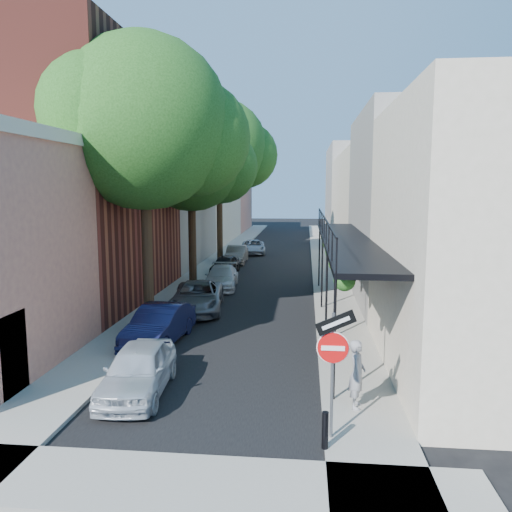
% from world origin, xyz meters
% --- Properties ---
extents(ground, '(160.00, 160.00, 0.00)m').
position_xyz_m(ground, '(0.00, 0.00, 0.00)').
color(ground, black).
rests_on(ground, ground).
extents(road_surface, '(6.00, 64.00, 0.01)m').
position_xyz_m(road_surface, '(0.00, 30.00, 0.01)').
color(road_surface, black).
rests_on(road_surface, ground).
extents(sidewalk_left, '(2.00, 64.00, 0.12)m').
position_xyz_m(sidewalk_left, '(-4.00, 30.00, 0.06)').
color(sidewalk_left, gray).
rests_on(sidewalk_left, ground).
extents(sidewalk_right, '(2.00, 64.00, 0.12)m').
position_xyz_m(sidewalk_right, '(4.00, 30.00, 0.06)').
color(sidewalk_right, gray).
rests_on(sidewalk_right, ground).
extents(sidewalk_cross, '(12.00, 2.00, 0.12)m').
position_xyz_m(sidewalk_cross, '(0.00, -1.00, 0.06)').
color(sidewalk_cross, gray).
rests_on(sidewalk_cross, ground).
extents(buildings_left, '(10.10, 59.10, 12.00)m').
position_xyz_m(buildings_left, '(-9.30, 28.76, 4.94)').
color(buildings_left, tan).
rests_on(buildings_left, ground).
extents(buildings_right, '(9.80, 55.00, 10.00)m').
position_xyz_m(buildings_right, '(8.99, 29.49, 4.42)').
color(buildings_right, beige).
rests_on(buildings_right, ground).
extents(sign_post, '(0.89, 0.17, 2.99)m').
position_xyz_m(sign_post, '(3.16, 0.97, 2.04)').
color(sign_post, '#595B60').
rests_on(sign_post, ground).
extents(bollard, '(0.14, 0.14, 0.80)m').
position_xyz_m(bollard, '(3.00, 0.50, 0.52)').
color(bollard, black).
rests_on(bollard, sidewalk_right).
extents(oak_near, '(7.48, 6.80, 11.42)m').
position_xyz_m(oak_near, '(-3.37, 10.26, 7.88)').
color(oak_near, '#312013').
rests_on(oak_near, ground).
extents(oak_mid, '(6.60, 6.00, 10.20)m').
position_xyz_m(oak_mid, '(-3.42, 18.23, 7.06)').
color(oak_mid, '#312013').
rests_on(oak_mid, ground).
extents(oak_far, '(7.70, 7.00, 11.90)m').
position_xyz_m(oak_far, '(-3.35, 27.27, 8.26)').
color(oak_far, '#312013').
rests_on(oak_far, ground).
extents(parked_car_a, '(1.86, 4.03, 1.34)m').
position_xyz_m(parked_car_a, '(-1.90, 3.10, 0.67)').
color(parked_car_a, '#B5BEC9').
rests_on(parked_car_a, ground).
extents(parked_car_b, '(1.79, 4.23, 1.36)m').
position_xyz_m(parked_car_b, '(-2.60, 7.43, 0.68)').
color(parked_car_b, '#13163B').
rests_on(parked_car_b, ground).
extents(parked_car_c, '(2.75, 4.95, 1.31)m').
position_xyz_m(parked_car_c, '(-2.26, 12.15, 0.66)').
color(parked_car_c, slate).
rests_on(parked_car_c, ground).
extents(parked_car_d, '(1.99, 4.31, 1.22)m').
position_xyz_m(parked_car_d, '(-2.05, 17.35, 0.61)').
color(parked_car_d, silver).
rests_on(parked_car_d, ground).
extents(parked_car_e, '(1.74, 3.60, 1.18)m').
position_xyz_m(parked_car_e, '(-2.60, 22.03, 0.59)').
color(parked_car_e, black).
rests_on(parked_car_e, ground).
extents(parked_car_f, '(1.44, 3.95, 1.29)m').
position_xyz_m(parked_car_f, '(-2.48, 26.43, 0.65)').
color(parked_car_f, '#6D645C').
rests_on(parked_car_f, ground).
extents(parked_car_g, '(2.37, 4.34, 1.15)m').
position_xyz_m(parked_car_g, '(-1.82, 31.90, 0.58)').
color(parked_car_g, '#9EA4B2').
rests_on(parked_car_g, ground).
extents(pedestrian, '(0.49, 0.67, 1.72)m').
position_xyz_m(pedestrian, '(3.85, 2.58, 0.98)').
color(pedestrian, gray).
rests_on(pedestrian, sidewalk_right).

